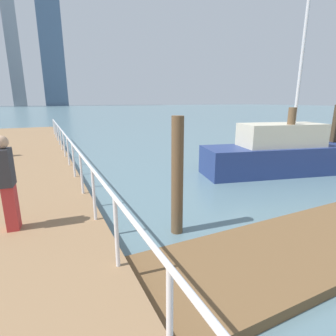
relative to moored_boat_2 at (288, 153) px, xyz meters
name	(u,v)px	position (x,y,z in m)	size (l,w,h in m)	color
ground_plane	(111,144)	(-4.51, 9.67, -0.75)	(300.00, 300.00, 0.00)	slate
boardwalk_railing	(80,162)	(-7.66, -0.21, 0.49)	(0.06, 27.18, 1.08)	white
dock_piling_0	(289,143)	(-0.43, -0.33, 0.49)	(0.27, 0.27, 2.49)	brown
dock_piling_1	(177,177)	(-6.08, -2.41, 0.47)	(0.25, 0.25, 2.44)	brown
dock_piling_2	(334,136)	(2.47, -0.12, 0.53)	(0.29, 0.29, 2.57)	#473826
moored_boat_2	(288,153)	(0.00, 0.00, 0.00)	(7.04, 3.21, 6.14)	navy
pedestrian_2	(7,182)	(-9.10, -1.65, 0.56)	(0.26, 0.38, 1.74)	#BF3333
skyline_tower_2	(10,24)	(-17.28, 161.75, 40.28)	(6.32, 12.30, 82.06)	#8C939E
skyline_tower_3	(50,31)	(1.55, 160.78, 38.59)	(11.86, 10.75, 78.68)	slate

